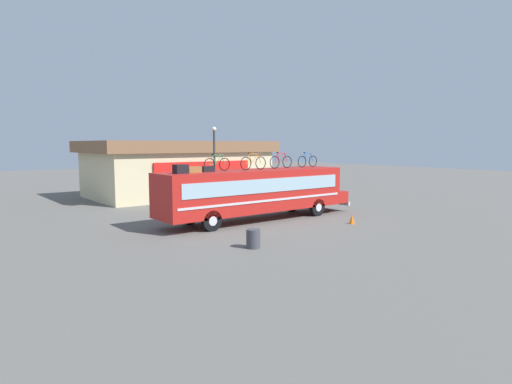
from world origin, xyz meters
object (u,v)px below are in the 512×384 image
object	(u,v)px
rooftop_bicycle_2	(253,163)
trash_bin	(253,239)
luggage_bag_3	(208,169)
rooftop_bicycle_4	(307,161)
rooftop_bicycle_3	(281,162)
luggage_bag_1	(180,169)
luggage_bag_2	(194,170)
street_lamp	(214,163)
bus	(257,191)
traffic_cone	(352,219)
rooftop_bicycle_1	(217,164)

from	to	relation	value
rooftop_bicycle_2	trash_bin	xyz separation A→B (m)	(-4.02, -5.20, -2.86)
luggage_bag_3	rooftop_bicycle_4	bearing A→B (deg)	0.98
rooftop_bicycle_4	trash_bin	world-z (taller)	rooftop_bicycle_4
rooftop_bicycle_3	luggage_bag_1	bearing A→B (deg)	-176.41
luggage_bag_2	street_lamp	bearing A→B (deg)	46.82
rooftop_bicycle_3	trash_bin	xyz separation A→B (m)	(-6.28, -5.44, -2.85)
luggage_bag_1	rooftop_bicycle_4	world-z (taller)	rooftop_bicycle_4
luggage_bag_2	rooftop_bicycle_4	size ratio (longest dim) A/B	0.44
rooftop_bicycle_3	street_lamp	bearing A→B (deg)	120.31
rooftop_bicycle_3	luggage_bag_2	bearing A→B (deg)	-177.24
rooftop_bicycle_4	luggage_bag_3	bearing A→B (deg)	-179.02
luggage_bag_1	bus	bearing A→B (deg)	1.65
rooftop_bicycle_3	rooftop_bicycle_4	distance (m)	2.21
luggage_bag_2	traffic_cone	size ratio (longest dim) A/B	1.48
luggage_bag_1	rooftop_bicycle_4	size ratio (longest dim) A/B	0.39
rooftop_bicycle_1	luggage_bag_3	bearing A→B (deg)	-160.45
luggage_bag_1	rooftop_bicycle_2	size ratio (longest dim) A/B	0.36
bus	luggage_bag_2	bearing A→B (deg)	180.00
luggage_bag_2	traffic_cone	distance (m)	8.84
rooftop_bicycle_4	street_lamp	xyz separation A→B (m)	(-4.44, 3.81, -0.17)
luggage_bag_2	luggage_bag_3	world-z (taller)	luggage_bag_2
luggage_bag_3	rooftop_bicycle_3	bearing A→B (deg)	1.37
rooftop_bicycle_1	rooftop_bicycle_2	size ratio (longest dim) A/B	0.92
luggage_bag_3	traffic_cone	xyz separation A→B (m)	(6.42, -4.25, -2.75)
rooftop_bicycle_1	traffic_cone	distance (m)	7.84
trash_bin	street_lamp	bearing A→B (deg)	66.33
rooftop_bicycle_3	trash_bin	bearing A→B (deg)	-139.10
rooftop_bicycle_4	traffic_cone	xyz separation A→B (m)	(-0.94, -4.38, -2.99)
street_lamp	bus	bearing A→B (deg)	-87.80
trash_bin	rooftop_bicycle_4	bearing A→B (deg)	32.66
luggage_bag_1	rooftop_bicycle_3	world-z (taller)	rooftop_bicycle_3
bus	rooftop_bicycle_3	world-z (taller)	rooftop_bicycle_3
rooftop_bicycle_3	street_lamp	world-z (taller)	street_lamp
rooftop_bicycle_3	street_lamp	xyz separation A→B (m)	(-2.23, 3.81, -0.18)
rooftop_bicycle_3	rooftop_bicycle_4	size ratio (longest dim) A/B	1.04
luggage_bag_2	rooftop_bicycle_4	xyz separation A→B (m)	(8.29, 0.29, 0.23)
luggage_bag_3	street_lamp	bearing A→B (deg)	53.37
traffic_cone	luggage_bag_3	bearing A→B (deg)	146.46
luggage_bag_2	traffic_cone	bearing A→B (deg)	-29.08
rooftop_bicycle_3	trash_bin	size ratio (longest dim) A/B	2.19
rooftop_bicycle_3	trash_bin	distance (m)	8.79
luggage_bag_2	street_lamp	distance (m)	5.63
bus	rooftop_bicycle_4	bearing A→B (deg)	3.95
rooftop_bicycle_1	rooftop_bicycle_3	xyz separation A→B (m)	(4.41, -0.14, 0.02)
luggage_bag_1	rooftop_bicycle_4	xyz separation A→B (m)	(9.11, 0.43, 0.17)
luggage_bag_2	trash_bin	world-z (taller)	luggage_bag_2
rooftop_bicycle_2	rooftop_bicycle_4	size ratio (longest dim) A/B	1.07
luggage_bag_2	trash_bin	size ratio (longest dim) A/B	0.93
traffic_cone	luggage_bag_1	bearing A→B (deg)	154.22
rooftop_bicycle_1	rooftop_bicycle_2	xyz separation A→B (m)	(2.15, -0.38, 0.02)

